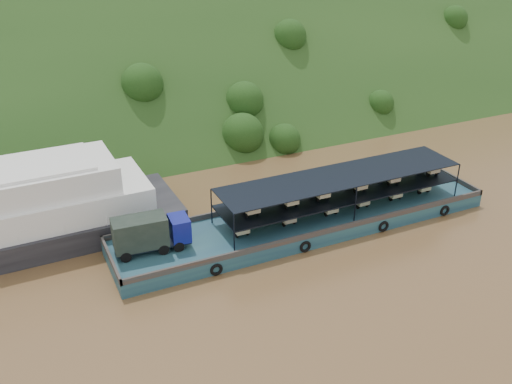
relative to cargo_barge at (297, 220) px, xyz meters
name	(u,v)px	position (x,y,z in m)	size (l,w,h in m)	color
ground	(291,233)	(-0.80, -0.32, -1.07)	(160.00, 160.00, 0.00)	brown
hillside	(169,115)	(-0.80, 35.68, -1.07)	(140.00, 28.00, 28.00)	#1D3C15
cargo_barge	(297,220)	(0.00, 0.00, 0.00)	(35.00, 7.18, 4.54)	#15334C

